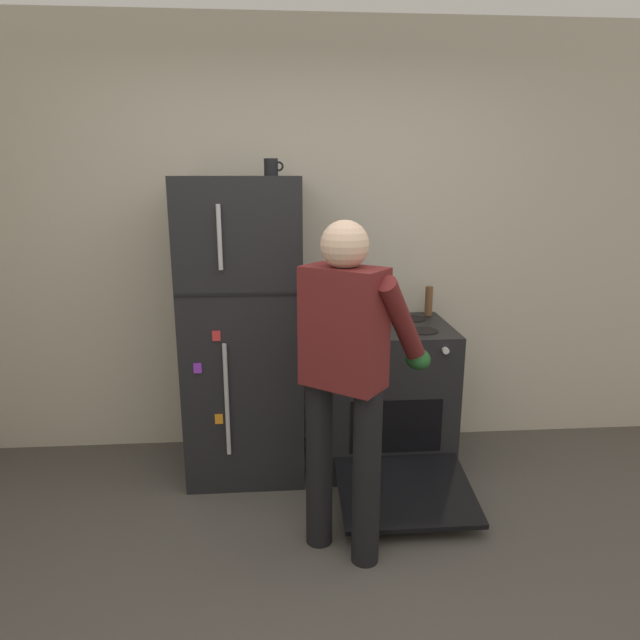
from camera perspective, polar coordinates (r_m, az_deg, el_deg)
The scene contains 7 objects.
kitchen_wall_back at distance 3.66m, azimuth -1.85°, elevation 7.78°, with size 6.00×0.10×2.70m, color beige.
refrigerator at distance 3.38m, azimuth -7.72°, elevation -0.92°, with size 0.68×0.72×1.78m.
stove_range at distance 3.56m, azimuth 6.78°, elevation -7.70°, with size 0.76×1.21×0.90m.
person_cook at distance 2.54m, azimuth 2.79°, elevation -4.47°, with size 0.65×0.69×1.60m.
red_pot at distance 3.35m, azimuth 4.46°, elevation 0.11°, with size 0.35×0.25×0.10m.
coffee_mug at distance 3.30m, azimuth -4.96°, elevation 15.23°, with size 0.11×0.08×0.10m.
pepper_mill at distance 3.67m, azimuth 11.00°, elevation 1.90°, with size 0.05×0.05×0.19m, color brown.
Camera 1 is at (-0.16, -1.68, 1.78)m, focal length 31.47 mm.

